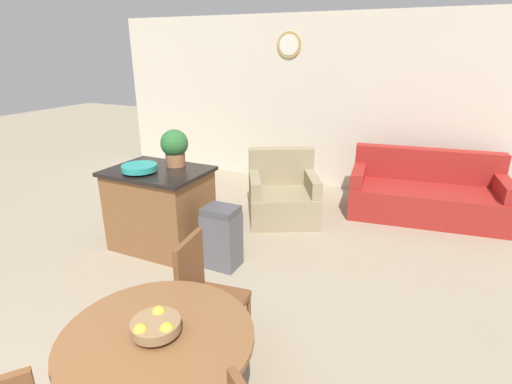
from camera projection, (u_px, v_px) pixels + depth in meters
The scene contains 10 objects.
wall_back at pixel (333, 104), 6.32m from camera, with size 8.00×0.09×2.70m.
dining_table at pixel (159, 360), 2.19m from camera, with size 1.05×1.05×0.75m.
dining_chair_far_side at pixel (205, 293), 2.91m from camera, with size 0.47×0.47×0.93m.
fruit_bowl at pixel (156, 326), 2.11m from camera, with size 0.27×0.27×0.11m.
kitchen_island at pixel (161, 208), 4.54m from camera, with size 1.08×0.81×0.93m.
teal_bowl at pixel (139, 168), 4.25m from camera, with size 0.37×0.37×0.09m.
potted_plant at pixel (175, 146), 4.45m from camera, with size 0.31×0.31×0.41m.
trash_bin at pixel (222, 237), 4.15m from camera, with size 0.36×0.29×0.67m.
couch at pixel (425, 195), 5.44m from camera, with size 2.06×1.17×0.87m.
armchair at pixel (283, 197), 5.37m from camera, with size 1.18×1.17×0.90m.
Camera 1 is at (1.65, -0.35, 2.19)m, focal length 28.00 mm.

